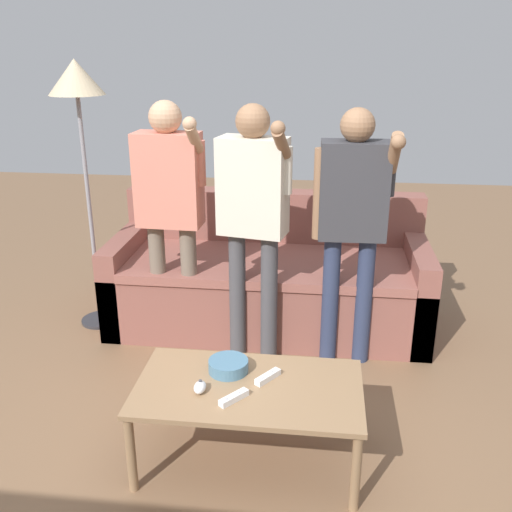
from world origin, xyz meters
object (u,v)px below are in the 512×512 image
object	(u,v)px
couch	(269,280)
floor_lamp	(78,97)
game_remote_wand_near	(268,377)
game_remote_nunchuk	(200,387)
player_left	(170,198)
player_center	(253,206)
coffee_table	(249,394)
snack_bowl	(228,366)
player_right	(353,210)
game_remote_wand_far	(234,398)

from	to	relation	value
couch	floor_lamp	size ratio (longest dim) A/B	1.20
game_remote_wand_near	game_remote_nunchuk	bearing A→B (deg)	-155.51
player_left	game_remote_nunchuk	bearing A→B (deg)	-70.20
game_remote_wand_near	player_center	bearing A→B (deg)	101.31
coffee_table	snack_bowl	bearing A→B (deg)	135.20
coffee_table	game_remote_wand_near	size ratio (longest dim) A/B	7.37
snack_bowl	floor_lamp	size ratio (longest dim) A/B	0.11
couch	player_left	world-z (taller)	player_left
game_remote_nunchuk	game_remote_wand_near	world-z (taller)	game_remote_nunchuk
game_remote_nunchuk	couch	bearing A→B (deg)	84.17
couch	snack_bowl	distance (m)	1.42
snack_bowl	player_right	world-z (taller)	player_right
snack_bowl	game_remote_wand_far	distance (m)	0.25
snack_bowl	game_remote_nunchuk	world-z (taller)	snack_bowl
game_remote_nunchuk	coffee_table	bearing A→B (deg)	18.63
player_left	game_remote_wand_far	distance (m)	1.48
coffee_table	snack_bowl	distance (m)	0.18
snack_bowl	game_remote_wand_near	distance (m)	0.21
player_left	game_remote_wand_near	bearing A→B (deg)	-55.19
floor_lamp	player_center	world-z (taller)	floor_lamp
game_remote_wand_far	player_center	bearing A→B (deg)	92.66
floor_lamp	player_left	world-z (taller)	floor_lamp
player_center	game_remote_wand_far	size ratio (longest dim) A/B	11.40
couch	player_center	bearing A→B (deg)	-95.40
player_center	player_right	world-z (taller)	player_center
game_remote_wand_near	snack_bowl	bearing A→B (deg)	165.36
couch	snack_bowl	size ratio (longest dim) A/B	11.30
player_left	player_right	xyz separation A→B (m)	(1.12, -0.09, -0.01)
coffee_table	game_remote_wand_near	world-z (taller)	game_remote_wand_near
player_right	game_remote_wand_near	xyz separation A→B (m)	(-0.40, -0.95, -0.56)
coffee_table	player_right	world-z (taller)	player_right
snack_bowl	game_remote_nunchuk	distance (m)	0.21
couch	game_remote_wand_far	size ratio (longest dim) A/B	15.61
coffee_table	player_left	distance (m)	1.43
floor_lamp	game_remote_wand_near	size ratio (longest dim) A/B	12.68
game_remote_nunchuk	player_right	xyz separation A→B (m)	(0.70, 1.09, 0.55)
player_center	player_right	bearing A→B (deg)	2.11
game_remote_nunchuk	player_right	size ratio (longest dim) A/B	0.06
game_remote_wand_near	game_remote_wand_far	xyz separation A→B (m)	(-0.13, -0.19, -0.00)
couch	player_center	distance (m)	0.88
snack_bowl	game_remote_nunchuk	xyz separation A→B (m)	(-0.10, -0.19, -0.01)
player_center	player_right	size ratio (longest dim) A/B	1.01
coffee_table	floor_lamp	xyz separation A→B (m)	(-1.27, 1.34, 1.22)
player_center	coffee_table	bearing A→B (deg)	-84.13
coffee_table	player_left	xyz separation A→B (m)	(-0.64, 1.10, 0.64)
player_center	couch	bearing A→B (deg)	84.60
coffee_table	game_remote_wand_near	xyz separation A→B (m)	(0.08, 0.06, 0.06)
game_remote_nunchuk	snack_bowl	bearing A→B (deg)	62.50
player_right	snack_bowl	bearing A→B (deg)	-123.78
game_remote_nunchuk	floor_lamp	size ratio (longest dim) A/B	0.05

